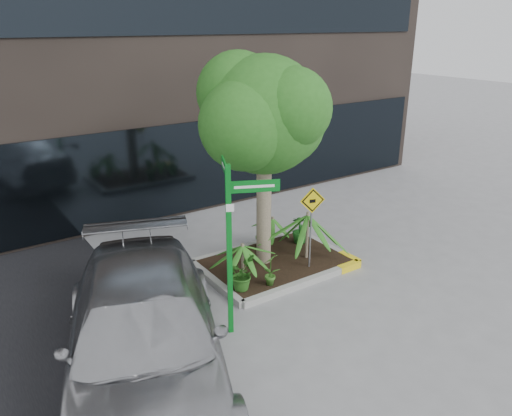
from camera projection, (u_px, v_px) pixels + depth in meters
ground at (276, 274)px, 11.25m from camera, size 80.00×80.00×0.00m
planter at (277, 262)px, 11.55m from camera, size 3.35×2.36×0.15m
tree at (264, 115)px, 10.36m from camera, size 3.20×2.84×4.81m
palm_front at (308, 215)px, 11.31m from camera, size 1.29×1.29×1.43m
palm_left at (242, 246)px, 10.54m from camera, size 0.89×0.89×0.99m
palm_back at (273, 218)px, 12.32m from camera, size 0.75×0.75×0.83m
parked_car at (144, 336)px, 7.58m from camera, size 4.24×6.30×1.70m
shrub_a at (241, 274)px, 10.20m from camera, size 0.87×0.87×0.68m
shrub_b at (300, 229)px, 12.35m from camera, size 0.56×0.56×0.71m
shrub_c at (270, 269)px, 10.35m from camera, size 0.47×0.47×0.73m
shrub_d at (263, 235)px, 12.03m from camera, size 0.52×0.52×0.70m
street_sign_post at (232, 232)px, 8.54m from camera, size 0.86×1.17×3.17m
cattle_sign at (312, 214)px, 10.79m from camera, size 0.56×0.19×1.88m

